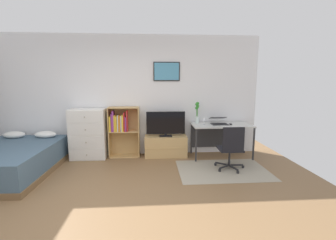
{
  "coord_description": "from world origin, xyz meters",
  "views": [
    {
      "loc": [
        0.6,
        -3.04,
        1.7
      ],
      "look_at": [
        0.93,
        1.5,
        0.94
      ],
      "focal_mm": 25.48,
      "sensor_mm": 36.0,
      "label": 1
    }
  ],
  "objects_px": {
    "bed": "(10,160)",
    "bookshelf": "(122,128)",
    "laptop": "(219,121)",
    "computer_mouse": "(231,124)",
    "dresser": "(88,134)",
    "wine_glass": "(204,119)",
    "television": "(166,124)",
    "bamboo_vase": "(197,112)",
    "desk": "(220,129)",
    "office_chair": "(231,147)",
    "tv_stand": "(166,146)"
  },
  "relations": [
    {
      "from": "bed",
      "to": "bookshelf",
      "type": "bearing_deg",
      "value": 25.61
    },
    {
      "from": "laptop",
      "to": "computer_mouse",
      "type": "bearing_deg",
      "value": -31.39
    },
    {
      "from": "dresser",
      "to": "computer_mouse",
      "type": "bearing_deg",
      "value": -3.32
    },
    {
      "from": "bed",
      "to": "computer_mouse",
      "type": "bearing_deg",
      "value": 9.61
    },
    {
      "from": "bookshelf",
      "to": "wine_glass",
      "type": "relative_size",
      "value": 6.24
    },
    {
      "from": "television",
      "to": "bamboo_vase",
      "type": "relative_size",
      "value": 1.76
    },
    {
      "from": "desk",
      "to": "bamboo_vase",
      "type": "distance_m",
      "value": 0.66
    },
    {
      "from": "television",
      "to": "bamboo_vase",
      "type": "distance_m",
      "value": 0.77
    },
    {
      "from": "computer_mouse",
      "to": "wine_glass",
      "type": "bearing_deg",
      "value": 175.14
    },
    {
      "from": "television",
      "to": "laptop",
      "type": "height_order",
      "value": "television"
    },
    {
      "from": "television",
      "to": "bookshelf",
      "type": "bearing_deg",
      "value": 175.83
    },
    {
      "from": "bookshelf",
      "to": "desk",
      "type": "xyz_separation_m",
      "value": [
        2.21,
        -0.09,
        -0.05
      ]
    },
    {
      "from": "television",
      "to": "desk",
      "type": "xyz_separation_m",
      "value": [
        1.24,
        -0.02,
        -0.13
      ]
    },
    {
      "from": "bookshelf",
      "to": "laptop",
      "type": "relative_size",
      "value": 2.84
    },
    {
      "from": "office_chair",
      "to": "bamboo_vase",
      "type": "distance_m",
      "value": 1.24
    },
    {
      "from": "tv_stand",
      "to": "bamboo_vase",
      "type": "xyz_separation_m",
      "value": [
        0.72,
        0.06,
        0.77
      ]
    },
    {
      "from": "dresser",
      "to": "bamboo_vase",
      "type": "xyz_separation_m",
      "value": [
        2.41,
        0.08,
        0.45
      ]
    },
    {
      "from": "desk",
      "to": "computer_mouse",
      "type": "bearing_deg",
      "value": -40.72
    },
    {
      "from": "bed",
      "to": "office_chair",
      "type": "distance_m",
      "value": 4.11
    },
    {
      "from": "laptop",
      "to": "bamboo_vase",
      "type": "xyz_separation_m",
      "value": [
        -0.47,
        0.12,
        0.2
      ]
    },
    {
      "from": "television",
      "to": "desk",
      "type": "height_order",
      "value": "television"
    },
    {
      "from": "bed",
      "to": "office_chair",
      "type": "bearing_deg",
      "value": -0.41
    },
    {
      "from": "tv_stand",
      "to": "wine_glass",
      "type": "bearing_deg",
      "value": -9.92
    },
    {
      "from": "television",
      "to": "office_chair",
      "type": "xyz_separation_m",
      "value": [
        1.18,
        -0.93,
        -0.29
      ]
    },
    {
      "from": "dresser",
      "to": "laptop",
      "type": "xyz_separation_m",
      "value": [
        2.88,
        -0.05,
        0.25
      ]
    },
    {
      "from": "bamboo_vase",
      "to": "desk",
      "type": "bearing_deg",
      "value": -11.53
    },
    {
      "from": "laptop",
      "to": "bookshelf",
      "type": "bearing_deg",
      "value": 175.72
    },
    {
      "from": "desk",
      "to": "laptop",
      "type": "bearing_deg",
      "value": -160.29
    },
    {
      "from": "wine_glass",
      "to": "television",
      "type": "bearing_deg",
      "value": 171.57
    },
    {
      "from": "bamboo_vase",
      "to": "wine_glass",
      "type": "bearing_deg",
      "value": -60.62
    },
    {
      "from": "television",
      "to": "dresser",
      "type": "bearing_deg",
      "value": 179.75
    },
    {
      "from": "office_chair",
      "to": "computer_mouse",
      "type": "bearing_deg",
      "value": 74.49
    },
    {
      "from": "dresser",
      "to": "office_chair",
      "type": "bearing_deg",
      "value": -17.99
    },
    {
      "from": "bed",
      "to": "wine_glass",
      "type": "relative_size",
      "value": 11.55
    },
    {
      "from": "dresser",
      "to": "desk",
      "type": "relative_size",
      "value": 0.84
    },
    {
      "from": "tv_stand",
      "to": "office_chair",
      "type": "distance_m",
      "value": 1.53
    },
    {
      "from": "bed",
      "to": "dresser",
      "type": "relative_size",
      "value": 1.9
    },
    {
      "from": "laptop",
      "to": "bamboo_vase",
      "type": "height_order",
      "value": "bamboo_vase"
    },
    {
      "from": "television",
      "to": "bamboo_vase",
      "type": "height_order",
      "value": "bamboo_vase"
    },
    {
      "from": "dresser",
      "to": "tv_stand",
      "type": "distance_m",
      "value": 1.72
    },
    {
      "from": "tv_stand",
      "to": "office_chair",
      "type": "xyz_separation_m",
      "value": [
        1.18,
        -0.95,
        0.22
      ]
    },
    {
      "from": "wine_glass",
      "to": "office_chair",
      "type": "bearing_deg",
      "value": -66.59
    },
    {
      "from": "television",
      "to": "bed",
      "type": "bearing_deg",
      "value": -164.61
    },
    {
      "from": "dresser",
      "to": "wine_glass",
      "type": "distance_m",
      "value": 2.56
    },
    {
      "from": "desk",
      "to": "wine_glass",
      "type": "distance_m",
      "value": 0.49
    },
    {
      "from": "dresser",
      "to": "desk",
      "type": "xyz_separation_m",
      "value": [
        2.93,
        -0.03,
        0.06
      ]
    },
    {
      "from": "office_chair",
      "to": "dresser",
      "type": "bearing_deg",
      "value": 163.45
    },
    {
      "from": "computer_mouse",
      "to": "desk",
      "type": "bearing_deg",
      "value": 139.28
    },
    {
      "from": "bookshelf",
      "to": "television",
      "type": "distance_m",
      "value": 0.98
    },
    {
      "from": "bookshelf",
      "to": "wine_glass",
      "type": "xyz_separation_m",
      "value": [
        1.81,
        -0.2,
        0.21
      ]
    }
  ]
}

